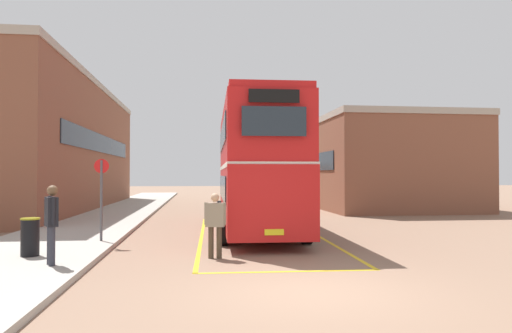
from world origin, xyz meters
TOP-DOWN VIEW (x-y plane):
  - ground_plane at (0.00, 14.40)m, footprint 135.60×135.60m
  - sidewalk_left at (-6.50, 16.80)m, footprint 4.00×57.60m
  - brick_building_left at (-10.66, 21.71)m, footprint 5.24×23.68m
  - depot_building_right at (9.83, 22.71)m, footprint 8.79×15.69m
  - double_decker_bus at (0.13, 9.09)m, footprint 3.07×10.75m
  - single_deck_bus at (3.86, 29.78)m, footprint 2.85×8.24m
  - pedestrian_boarding at (-1.60, 3.56)m, footprint 0.56×0.32m
  - pedestrian_waiting_near at (-5.31, 2.41)m, footprint 0.42×0.55m
  - litter_bin at (-6.19, 3.68)m, footprint 0.46×0.46m
  - bus_stop_sign at (-4.99, 6.22)m, footprint 0.44×0.08m
  - bay_marking_yellow at (0.10, 7.12)m, footprint 4.58×12.80m

SIDE VIEW (x-z plane):
  - ground_plane at x=0.00m, z-range 0.00..0.00m
  - bay_marking_yellow at x=0.10m, z-range 0.00..0.01m
  - sidewalk_left at x=-6.50m, z-range 0.00..0.14m
  - litter_bin at x=-6.19m, z-range 0.14..1.09m
  - pedestrian_boarding at x=-1.60m, z-range 0.13..1.82m
  - pedestrian_waiting_near at x=-5.31m, z-range 0.29..2.08m
  - single_deck_bus at x=3.86m, z-range 0.13..3.15m
  - bus_stop_sign at x=-4.99m, z-range 0.40..2.91m
  - double_decker_bus at x=0.13m, z-range 0.14..4.89m
  - depot_building_right at x=9.83m, z-range 0.00..5.80m
  - brick_building_left at x=-10.66m, z-range 0.01..7.84m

